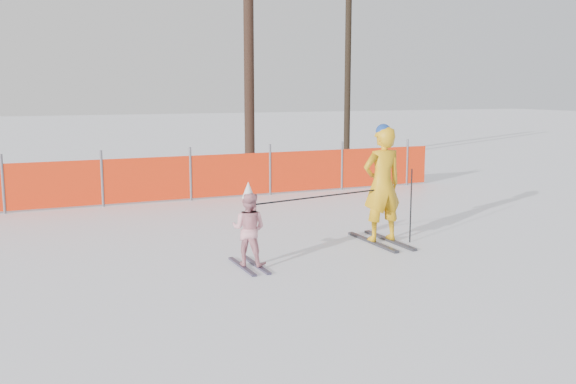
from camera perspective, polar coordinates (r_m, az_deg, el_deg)
name	(u,v)px	position (r m, az deg, el deg)	size (l,w,h in m)	color
ground	(301,263)	(9.66, 1.21, -6.30)	(120.00, 120.00, 0.00)	white
adult	(382,184)	(10.84, 8.37, 0.72)	(0.70, 1.51, 2.01)	black
child	(249,228)	(9.33, -3.51, -3.24)	(0.66, 1.04, 1.26)	black
ski_poles	(353,200)	(10.32, 5.81, -0.71)	(2.92, 0.49, 1.26)	black
safety_fence	(114,181)	(14.74, -15.18, 0.95)	(16.61, 0.06, 1.25)	#595960
tree_trunks	(280,68)	(21.38, -0.73, 11.01)	(4.45, 1.39, 6.86)	black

